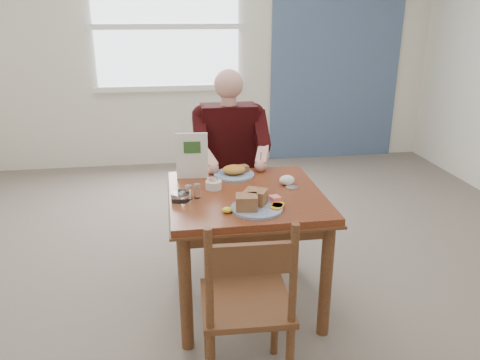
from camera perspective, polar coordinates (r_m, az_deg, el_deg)
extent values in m
plane|color=#696055|center=(3.13, 0.66, -14.42)|extent=(6.00, 6.00, 0.00)
plane|color=silver|center=(5.58, -4.54, 16.12)|extent=(5.50, 0.00, 5.50)
cube|color=#455B81|center=(5.90, 11.80, 15.99)|extent=(1.60, 0.02, 2.80)
ellipsoid|color=yellow|center=(2.51, -1.56, -3.67)|extent=(0.06, 0.04, 0.03)
ellipsoid|color=white|center=(2.91, 5.74, 0.00)|extent=(0.11, 0.10, 0.06)
cylinder|color=silver|center=(2.87, 6.33, -0.90)|extent=(0.10, 0.10, 0.01)
cube|color=white|center=(5.52, -8.92, 17.99)|extent=(1.60, 0.02, 1.30)
cube|color=white|center=(5.58, -8.54, 10.99)|extent=(1.72, 0.04, 0.06)
cube|color=white|center=(5.51, -8.92, 17.99)|extent=(1.72, 0.04, 0.06)
cube|color=brown|center=(2.79, 0.72, -1.95)|extent=(0.90, 0.90, 0.04)
cube|color=brown|center=(2.80, 0.72, -2.47)|extent=(0.92, 0.92, 0.01)
cylinder|color=brown|center=(2.58, -6.64, -13.41)|extent=(0.07, 0.07, 0.71)
cylinder|color=brown|center=(2.71, 10.43, -11.89)|extent=(0.07, 0.07, 0.71)
cylinder|color=brown|center=(3.26, -7.26, -5.90)|extent=(0.07, 0.07, 0.71)
cylinder|color=brown|center=(3.36, 6.18, -5.03)|extent=(0.07, 0.07, 0.71)
cube|color=brown|center=(2.47, 2.22, -6.80)|extent=(0.80, 0.03, 0.08)
cube|color=brown|center=(3.17, -0.44, -0.52)|extent=(0.80, 0.03, 0.08)
cube|color=brown|center=(2.78, -7.25, -3.73)|extent=(0.03, 0.80, 0.08)
cube|color=brown|center=(2.90, 8.35, -2.77)|extent=(0.03, 0.80, 0.08)
cylinder|color=brown|center=(3.49, -3.80, -6.35)|extent=(0.04, 0.04, 0.45)
cylinder|color=brown|center=(3.54, 2.05, -5.96)|extent=(0.04, 0.04, 0.45)
cylinder|color=brown|center=(3.82, -4.29, -3.97)|extent=(0.04, 0.04, 0.45)
cylinder|color=brown|center=(3.86, 1.05, -3.65)|extent=(0.04, 0.04, 0.45)
cube|color=brown|center=(3.57, -1.28, -1.45)|extent=(0.42, 0.42, 0.03)
cylinder|color=brown|center=(3.65, -4.49, 2.86)|extent=(0.04, 0.04, 0.50)
cylinder|color=brown|center=(3.69, 1.10, 3.12)|extent=(0.04, 0.04, 0.50)
cube|color=brown|center=(3.64, -1.69, 4.50)|extent=(0.38, 0.03, 0.14)
cylinder|color=brown|center=(2.57, -4.00, -17.03)|extent=(0.04, 0.04, 0.45)
cylinder|color=brown|center=(2.61, 4.27, -16.47)|extent=(0.04, 0.04, 0.45)
cube|color=brown|center=(2.30, 0.73, -14.66)|extent=(0.44, 0.44, 0.03)
cylinder|color=brown|center=(2.01, -3.79, -12.35)|extent=(0.04, 0.04, 0.50)
cylinder|color=brown|center=(2.05, 6.52, -11.68)|extent=(0.04, 0.04, 0.50)
cube|color=brown|center=(1.97, 1.45, -9.59)|extent=(0.38, 0.04, 0.14)
cube|color=tan|center=(3.43, -2.68, -1.10)|extent=(0.13, 0.38, 0.12)
cube|color=tan|center=(3.45, 0.62, -0.91)|extent=(0.13, 0.38, 0.12)
cube|color=tan|center=(3.38, -2.26, -6.93)|extent=(0.10, 0.10, 0.48)
cube|color=tan|center=(3.41, 1.10, -6.70)|extent=(0.10, 0.10, 0.48)
cube|color=black|center=(3.48, -1.39, 4.48)|extent=(0.40, 0.22, 0.58)
sphere|color=black|center=(3.41, -4.61, 7.90)|extent=(0.15, 0.15, 0.15)
sphere|color=black|center=(3.46, 1.73, 8.12)|extent=(0.15, 0.15, 0.15)
cylinder|color=tan|center=(3.39, -1.39, 9.44)|extent=(0.11, 0.11, 0.08)
sphere|color=tan|center=(3.37, -1.41, 11.61)|extent=(0.21, 0.21, 0.21)
cube|color=black|center=(3.32, -4.93, 5.78)|extent=(0.09, 0.29, 0.27)
cube|color=black|center=(3.38, 2.57, 6.08)|extent=(0.09, 0.29, 0.27)
sphere|color=black|center=(3.24, -4.73, 3.57)|extent=(0.09, 0.09, 0.09)
sphere|color=black|center=(3.30, 2.94, 3.91)|extent=(0.09, 0.09, 0.09)
cube|color=tan|center=(3.16, -4.05, 2.54)|extent=(0.14, 0.23, 0.14)
cube|color=tan|center=(3.22, 2.72, 2.85)|extent=(0.14, 0.23, 0.14)
sphere|color=tan|center=(3.09, -3.33, 1.45)|extent=(0.08, 0.08, 0.08)
sphere|color=tan|center=(3.14, 2.50, 1.74)|extent=(0.08, 0.08, 0.08)
cylinder|color=silver|center=(3.12, 2.51, 2.61)|extent=(0.01, 0.05, 0.12)
cylinder|color=white|center=(2.55, 2.06, -3.48)|extent=(0.35, 0.35, 0.02)
cube|color=tan|center=(2.50, 0.82, -2.72)|extent=(0.13, 0.11, 0.08)
cube|color=tan|center=(2.58, 1.93, -2.04)|extent=(0.15, 0.14, 0.08)
cylinder|color=orange|center=(2.54, 4.44, -3.33)|extent=(0.09, 0.09, 0.01)
cylinder|color=orange|center=(2.56, 4.58, -3.13)|extent=(0.08, 0.08, 0.01)
cylinder|color=orange|center=(2.58, 4.72, -2.93)|extent=(0.08, 0.08, 0.01)
cube|color=#F2727F|center=(2.62, 4.30, -2.29)|extent=(0.07, 0.07, 0.03)
cylinder|color=white|center=(3.06, -0.74, 0.64)|extent=(0.34, 0.34, 0.01)
ellipsoid|color=gold|center=(3.05, -0.74, 1.28)|extent=(0.19, 0.17, 0.06)
cube|color=tan|center=(3.09, 0.07, 1.39)|extent=(0.11, 0.09, 0.04)
cylinder|color=white|center=(2.84, -3.24, -0.60)|extent=(0.12, 0.12, 0.05)
cube|color=pink|center=(2.82, -3.44, 0.05)|extent=(0.04, 0.03, 0.02)
cube|color=#6699D8|center=(2.84, -3.05, 0.19)|extent=(0.04, 0.01, 0.02)
cube|color=#EAD159|center=(2.81, -3.13, -0.01)|extent=(0.03, 0.04, 0.02)
cube|color=white|center=(2.83, -3.66, 0.13)|extent=(0.04, 0.02, 0.02)
cylinder|color=white|center=(2.69, -6.25, -1.65)|extent=(0.04, 0.04, 0.07)
cylinder|color=silver|center=(2.67, -6.29, -0.81)|extent=(0.05, 0.05, 0.01)
cylinder|color=white|center=(2.70, -5.26, -1.49)|extent=(0.04, 0.04, 0.07)
cylinder|color=silver|center=(2.69, -5.29, -0.65)|extent=(0.05, 0.05, 0.01)
cylinder|color=white|center=(2.68, -7.30, -2.01)|extent=(0.12, 0.12, 0.05)
cylinder|color=white|center=(2.67, -7.59, -1.73)|extent=(0.03, 0.03, 0.02)
cylinder|color=white|center=(2.69, -7.01, -1.59)|extent=(0.03, 0.03, 0.02)
cylinder|color=white|center=(2.66, -7.26, -1.82)|extent=(0.03, 0.03, 0.02)
cube|color=white|center=(2.99, -5.88, 2.94)|extent=(0.20, 0.03, 0.30)
cube|color=#2D5926|center=(2.97, -5.86, 3.97)|extent=(0.11, 0.01, 0.07)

